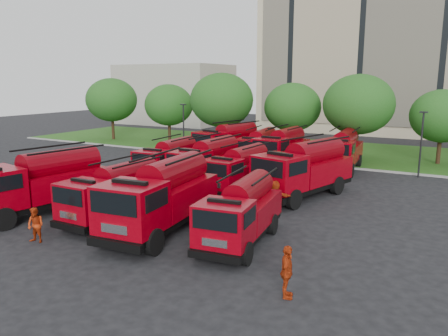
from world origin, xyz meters
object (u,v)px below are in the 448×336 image
object	(u,v)px
firefighter_0	(199,249)
fire_truck_7	(304,169)
firefighter_4	(151,192)
fire_truck_5	(208,162)
fire_truck_1	(116,192)
fire_truck_6	(239,169)
fire_truck_4	(169,160)
firefighter_1	(37,242)
firefighter_2	(286,297)
firefighter_3	(225,261)
firefighter_5	(275,213)
fire_truck_11	(342,151)
fire_truck_3	(241,212)
fire_truck_0	(42,183)
fire_truck_10	(282,148)
fire_truck_9	(259,148)
fire_truck_8	(229,142)
fire_truck_2	(162,196)

from	to	relation	value
firefighter_0	fire_truck_7	bearing A→B (deg)	66.51
firefighter_4	fire_truck_5	bearing A→B (deg)	-63.14
fire_truck_1	fire_truck_6	size ratio (longest dim) A/B	0.99
fire_truck_4	fire_truck_6	world-z (taller)	fire_truck_4
fire_truck_6	fire_truck_4	bearing A→B (deg)	176.45
firefighter_1	firefighter_2	distance (m)	12.09
firefighter_3	firefighter_5	size ratio (longest dim) A/B	0.94
fire_truck_11	firefighter_5	xyz separation A→B (m)	(-0.26, -13.99, -1.65)
firefighter_2	firefighter_1	bearing A→B (deg)	76.33
fire_truck_3	fire_truck_5	bearing A→B (deg)	121.21
fire_truck_0	fire_truck_5	distance (m)	11.52
fire_truck_10	fire_truck_0	bearing A→B (deg)	-108.08
fire_truck_3	fire_truck_7	world-z (taller)	fire_truck_7
fire_truck_4	firefighter_2	world-z (taller)	fire_truck_4
fire_truck_9	firefighter_1	xyz separation A→B (m)	(-1.24, -22.24, -1.58)
fire_truck_6	fire_truck_7	world-z (taller)	fire_truck_7
fire_truck_5	fire_truck_7	size ratio (longest dim) A/B	0.87
fire_truck_5	fire_truck_11	xyz separation A→B (m)	(7.20, 9.79, -0.00)
firefighter_1	fire_truck_9	bearing A→B (deg)	77.54
fire_truck_10	fire_truck_6	bearing A→B (deg)	-84.77
fire_truck_8	firefighter_4	world-z (taller)	fire_truck_8
fire_truck_3	fire_truck_11	distance (m)	19.04
fire_truck_3	firefighter_4	xyz separation A→B (m)	(-9.61, 5.43, -1.49)
fire_truck_4	firefighter_1	size ratio (longest dim) A/B	4.03
fire_truck_5	firefighter_2	size ratio (longest dim) A/B	3.81
fire_truck_1	fire_truck_5	distance (m)	9.48
firefighter_5	firefighter_0	bearing A→B (deg)	74.92
fire_truck_1	firefighter_1	bearing A→B (deg)	-101.57
fire_truck_2	fire_truck_8	bearing A→B (deg)	103.18
fire_truck_0	fire_truck_2	bearing A→B (deg)	15.94
fire_truck_5	fire_truck_7	xyz separation A→B (m)	(7.18, 0.07, 0.16)
fire_truck_4	firefighter_4	bearing A→B (deg)	-76.67
fire_truck_4	firefighter_5	world-z (taller)	fire_truck_4
fire_truck_6	firefighter_3	bearing A→B (deg)	-63.02
fire_truck_11	fire_truck_5	bearing A→B (deg)	-130.79
fire_truck_0	firefighter_2	world-z (taller)	fire_truck_0
firefighter_2	fire_truck_3	bearing A→B (deg)	26.58
fire_truck_4	firefighter_2	xyz separation A→B (m)	(14.46, -13.14, -1.52)
fire_truck_11	firefighter_2	bearing A→B (deg)	-84.89
fire_truck_1	firefighter_0	bearing A→B (deg)	-13.35
fire_truck_1	fire_truck_10	bearing A→B (deg)	82.35
fire_truck_2	fire_truck_1	bearing A→B (deg)	169.58
fire_truck_0	fire_truck_7	bearing A→B (deg)	52.04
fire_truck_7	firefighter_4	world-z (taller)	fire_truck_7
fire_truck_4	fire_truck_6	size ratio (longest dim) A/B	1.01
fire_truck_0	fire_truck_1	distance (m)	4.62
fire_truck_3	firefighter_5	size ratio (longest dim) A/B	3.54
fire_truck_1	fire_truck_2	distance (m)	3.32
fire_truck_5	firefighter_0	xyz separation A→B (m)	(6.08, -10.95, -1.65)
fire_truck_0	fire_truck_8	distance (m)	19.92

